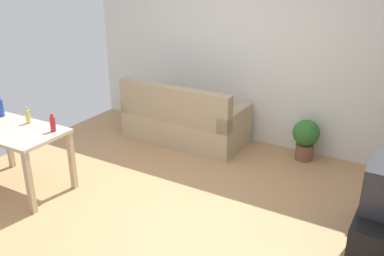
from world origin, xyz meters
TOP-DOWN VIEW (x-y plane):
  - ground_plane at (0.00, 0.00)m, footprint 5.20×4.40m
  - wall_rear at (0.00, 2.20)m, footprint 5.20×0.10m
  - couch at (-0.69, 1.59)m, footprint 1.78×0.84m
  - tv_stand at (2.25, 0.34)m, footprint 0.44×1.10m
  - desk at (-1.64, -0.59)m, footprint 1.21×0.72m
  - potted_plant at (1.06, 1.90)m, footprint 0.36×0.36m
  - bottle_blue at (-2.10, -0.38)m, footprint 0.06×0.06m
  - bottle_squat at (-1.63, -0.37)m, footprint 0.05×0.05m
  - bottle_red at (-1.18, -0.40)m, footprint 0.06×0.06m

SIDE VIEW (x-z plane):
  - ground_plane at x=0.00m, z-range -0.02..0.00m
  - tv_stand at x=2.25m, z-range 0.00..0.48m
  - couch at x=-0.69m, z-range -0.15..0.77m
  - potted_plant at x=1.06m, z-range 0.05..0.62m
  - desk at x=-1.64m, z-range 0.27..1.03m
  - bottle_squat at x=-1.63m, z-range 0.74..0.95m
  - bottle_red at x=-1.18m, z-range 0.74..0.96m
  - bottle_blue at x=-2.10m, z-range 0.74..0.99m
  - wall_rear at x=0.00m, z-range 0.00..2.70m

